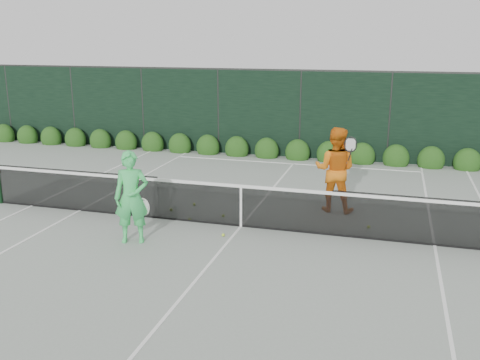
# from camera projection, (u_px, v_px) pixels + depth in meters

# --- Properties ---
(ground) EXTENTS (80.00, 80.00, 0.00)m
(ground) POSITION_uv_depth(u_px,v_px,m) (241.00, 227.00, 12.00)
(ground) COLOR gray
(ground) RESTS_ON ground
(tennis_net) EXTENTS (12.90, 0.10, 1.07)m
(tennis_net) POSITION_uv_depth(u_px,v_px,m) (240.00, 204.00, 11.87)
(tennis_net) COLOR black
(tennis_net) RESTS_ON ground
(player_woman) EXTENTS (0.81, 0.67, 1.92)m
(player_woman) POSITION_uv_depth(u_px,v_px,m) (132.00, 197.00, 10.89)
(player_woman) COLOR #3ED365
(player_woman) RESTS_ON ground
(player_man) EXTENTS (1.06, 0.85, 2.06)m
(player_man) POSITION_uv_depth(u_px,v_px,m) (335.00, 170.00, 12.86)
(player_man) COLOR orange
(player_man) RESTS_ON ground
(court_lines) EXTENTS (11.03, 23.83, 0.01)m
(court_lines) POSITION_uv_depth(u_px,v_px,m) (241.00, 226.00, 12.00)
(court_lines) COLOR white
(court_lines) RESTS_ON ground
(windscreen_fence) EXTENTS (32.00, 21.07, 3.06)m
(windscreen_fence) POSITION_uv_depth(u_px,v_px,m) (197.00, 195.00, 9.09)
(windscreen_fence) COLOR black
(windscreen_fence) RESTS_ON ground
(hedge_row) EXTENTS (31.66, 0.65, 0.94)m
(hedge_row) POSITION_uv_depth(u_px,v_px,m) (297.00, 153.00, 18.58)
(hedge_row) COLOR #17380F
(hedge_row) RESTS_ON ground
(tennis_balls) EXTENTS (4.78, 1.93, 0.07)m
(tennis_balls) POSITION_uv_depth(u_px,v_px,m) (226.00, 218.00, 12.48)
(tennis_balls) COLOR #B6DB30
(tennis_balls) RESTS_ON ground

